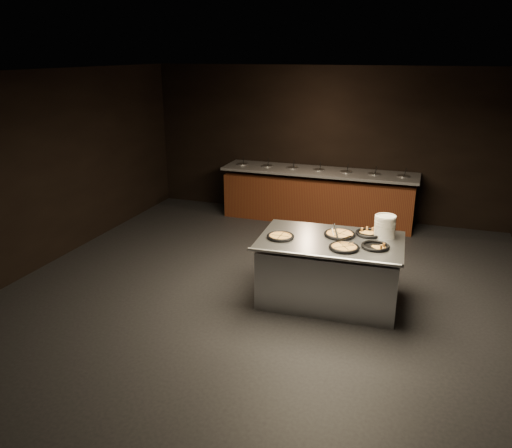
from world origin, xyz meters
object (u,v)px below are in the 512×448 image
Objects in this scene: pan_cheese_whole at (340,234)px; serving_counter at (329,271)px; plate_stack at (385,226)px; pan_veggie_whole at (280,236)px.

serving_counter is at bearing -115.38° from pan_cheese_whole.
pan_cheese_whole is (0.08, 0.17, 0.47)m from serving_counter.
pan_cheese_whole reaches higher than serving_counter.
plate_stack is at bearing 24.49° from serving_counter.
pan_veggie_whole is at bearing -168.03° from serving_counter.
pan_veggie_whole is 0.78m from pan_cheese_whole.
plate_stack is 0.58m from pan_cheese_whole.
plate_stack is at bearing 21.19° from pan_veggie_whole.
pan_veggie_whole and pan_cheese_whole have the same top height.
plate_stack reaches higher than serving_counter.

